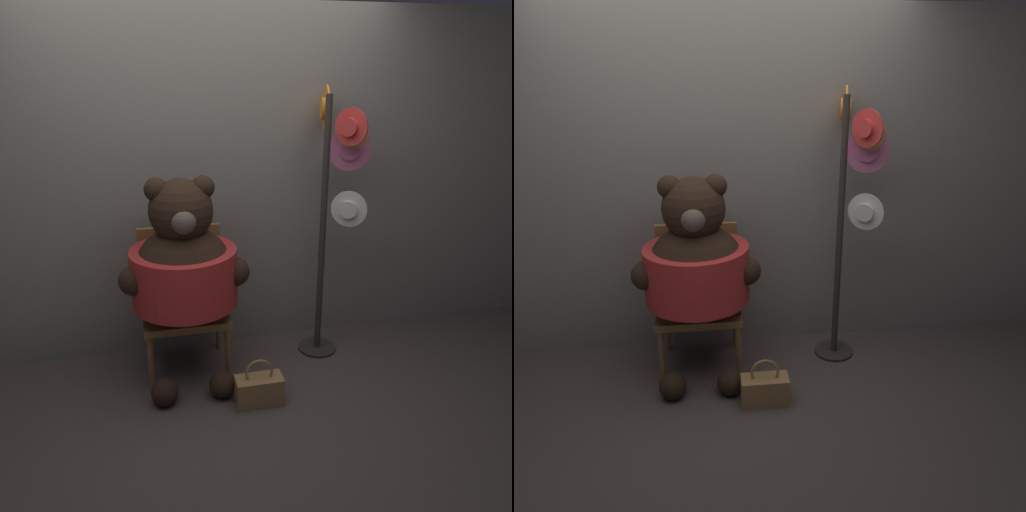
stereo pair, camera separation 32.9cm
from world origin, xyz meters
TOP-DOWN VIEW (x-y plane):
  - ground_plane at (0.00, 0.00)m, footprint 14.00×14.00m
  - wall_back at (0.00, 0.77)m, footprint 8.00×0.10m
  - chair at (-0.21, 0.49)m, footprint 0.56×0.49m
  - teddy_bear at (-0.21, 0.32)m, footprint 0.81×0.72m
  - hat_display_rack at (0.82, 0.42)m, footprint 0.42×0.52m
  - handbag_on_ground at (0.19, -0.09)m, footprint 0.29×0.14m

SIDE VIEW (x-z plane):
  - ground_plane at x=0.00m, z-range 0.00..0.00m
  - handbag_on_ground at x=0.19m, z-range -0.06..0.26m
  - chair at x=-0.21m, z-range 0.03..1.00m
  - teddy_bear at x=-0.21m, z-range 0.09..1.46m
  - hat_display_rack at x=0.82m, z-range 0.24..2.11m
  - wall_back at x=0.00m, z-range 0.00..2.37m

